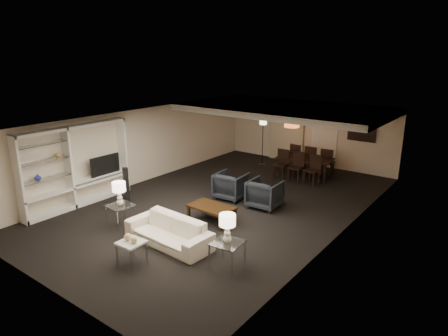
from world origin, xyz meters
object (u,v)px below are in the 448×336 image
sofa (169,231)px  coffee_table (212,214)px  table_lamp_left (119,194)px  vase_amber (58,154)px  armchair_left (231,186)px  floor_lamp (263,142)px  side_table_left (121,215)px  dining_table (304,167)px  floor_speaker (126,187)px  pendant_light (292,124)px  television (103,164)px  chair_nl (281,164)px  chair_fl (298,156)px  marble_table (132,252)px  chair_nm (296,167)px  chair_fm (312,159)px  side_table_right (227,254)px  chair_fr (328,162)px  table_lamp_right (227,228)px  vase_blue (38,177)px  armchair_right (265,194)px  chair_nr (312,170)px

sofa → coffee_table: size_ratio=1.82×
table_lamp_left → vase_amber: vase_amber is taller
armchair_left → floor_lamp: (-1.19, 3.73, 0.52)m
side_table_left → coffee_table: bearing=43.3°
dining_table → floor_speaker: bearing=-122.2°
pendant_light → television: pendant_light is taller
chair_nl → chair_fl: (0.00, 1.30, 0.00)m
side_table_left → television: size_ratio=0.59×
floor_speaker → chair_nl: floor_speaker is taller
marble_table → chair_nm: 7.12m
coffee_table → armchair_left: armchair_left is taller
dining_table → chair_fm: (0.00, 0.65, 0.16)m
chair_nm → armchair_left: bearing=-106.8°
armchair_left → dining_table: bearing=-108.7°
chair_nl → chair_fm: 1.43m
floor_speaker → chair_fl: floor_speaker is taller
pendant_light → vase_amber: size_ratio=3.34×
side_table_right → chair_fr: (-0.91, 7.32, 0.22)m
table_lamp_right → floor_lamp: 7.85m
side_table_right → side_table_left: bearing=180.0°
sofa → vase_amber: bearing=-172.8°
table_lamp_left → floor_lamp: (-0.09, 7.03, 0.06)m
pendant_light → armchair_left: (-0.41, -3.00, -1.51)m
chair_nl → sofa: bearing=-90.1°
marble_table → floor_lamp: bearing=102.4°
side_table_right → marble_table: bearing=-147.1°
sofa → television: 3.99m
armchair_left → vase_blue: (-3.20, -4.26, 0.75)m
pendant_light → side_table_right: size_ratio=0.87×
armchair_right → floor_speaker: floor_speaker is taller
pendant_light → coffee_table: bearing=-87.6°
chair_nr → chair_fr: bearing=97.3°
pendant_light → chair_nm: (0.39, -0.29, -1.42)m
side_table_right → dining_table: (-1.51, 6.67, 0.06)m
side_table_left → table_lamp_right: size_ratio=0.97×
chair_nl → chair_fm: (0.60, 1.30, 0.00)m
chair_fl → chair_fr: 1.20m
side_table_right → sofa: bearing=180.0°
sofa → floor_lamp: floor_lamp is taller
side_table_left → table_lamp_left: size_ratio=0.97×
armchair_right → side_table_left: 4.02m
armchair_left → chair_nl: chair_nl is taller
table_lamp_right → chair_fm: bearing=101.6°
table_lamp_left → chair_fm: table_lamp_left is taller
armchair_right → chair_nl: chair_nl is taller
marble_table → side_table_right: bearing=32.9°
table_lamp_left → table_lamp_right: same height
chair_nl → coffee_table: bearing=-88.7°
table_lamp_left → vase_amber: 2.26m
armchair_left → vase_amber: vase_amber is taller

